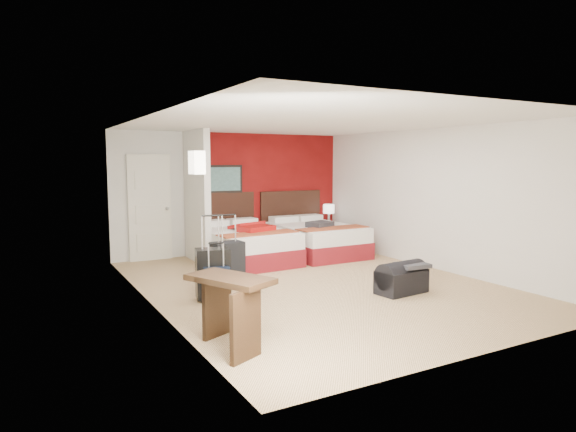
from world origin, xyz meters
TOP-DOWN VIEW (x-y plane):
  - ground at (0.00, 0.00)m, footprint 6.50×6.50m
  - room_walls at (-1.40, 1.42)m, footprint 5.02×6.52m
  - red_accent_panel at (0.75, 3.23)m, footprint 3.50×0.04m
  - partition_wall at (-1.00, 2.61)m, footprint 0.12×1.20m
  - entry_door at (-1.75, 3.20)m, footprint 0.82×0.06m
  - bed_left at (-0.24, 2.13)m, footprint 1.56×2.14m
  - bed_right at (1.36, 2.12)m, footprint 1.44×2.05m
  - red_suitcase_open at (-0.14, 2.03)m, footprint 0.82×0.99m
  - jacket_bundle at (1.26, 1.82)m, footprint 0.54×0.48m
  - nightstand at (2.17, 2.87)m, footprint 0.36×0.36m
  - table_lamp at (2.17, 2.87)m, footprint 0.31×0.31m
  - suitcase_black at (-1.70, -0.07)m, footprint 0.51×0.38m
  - suitcase_charcoal at (-1.29, 0.40)m, footprint 0.49×0.33m
  - suitcase_navy at (-1.71, -0.25)m, footprint 0.36×0.24m
  - duffel_bag at (0.83, -1.06)m, footprint 0.79×0.48m
  - jacket_draped at (0.98, -1.11)m, footprint 0.47×0.40m
  - desk at (-2.17, -1.86)m, footprint 0.79×1.01m

SIDE VIEW (x-z plane):
  - ground at x=0.00m, z-range 0.00..0.00m
  - duffel_bag at x=0.83m, z-range 0.00..0.38m
  - suitcase_navy at x=-1.71m, z-range 0.00..0.47m
  - nightstand at x=2.17m, z-range 0.00..0.49m
  - bed_right at x=1.36m, z-range 0.00..0.61m
  - bed_left at x=-0.24m, z-range 0.00..0.62m
  - suitcase_charcoal at x=-1.29m, z-range 0.00..0.68m
  - suitcase_black at x=-1.70m, z-range 0.00..0.69m
  - desk at x=-2.17m, z-range 0.00..0.75m
  - jacket_draped at x=0.98m, z-range 0.38..0.44m
  - jacket_bundle at x=1.26m, z-range 0.61..0.72m
  - red_suitcase_open at x=-0.14m, z-range 0.62..0.73m
  - table_lamp at x=2.17m, z-range 0.49..0.95m
  - entry_door at x=-1.75m, z-range 0.00..2.05m
  - red_accent_panel at x=0.75m, z-range 0.00..2.50m
  - partition_wall at x=-1.00m, z-range 0.00..2.50m
  - room_walls at x=-1.40m, z-range 0.01..2.51m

